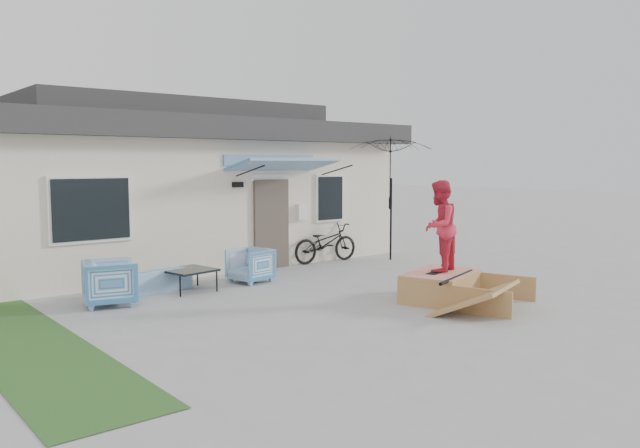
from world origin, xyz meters
TOP-DOWN VIEW (x-y plane):
  - ground at (0.00, 0.00)m, footprint 90.00×90.00m
  - grass_strip at (-5.20, 2.00)m, footprint 1.40×8.00m
  - house at (0.00, 7.99)m, footprint 10.80×8.49m
  - loveseat at (-2.36, 3.72)m, footprint 1.60×0.68m
  - armchair_left at (-3.39, 3.09)m, footprint 1.00×1.04m
  - armchair_right at (-0.34, 3.32)m, footprint 0.84×0.88m
  - coffee_table at (-1.74, 3.33)m, footprint 1.00×1.00m
  - bicycle at (2.58, 4.36)m, footprint 1.89×0.76m
  - patio_umbrella at (4.14, 3.62)m, footprint 2.42×2.30m
  - skate_ramp at (1.43, -0.29)m, footprint 2.06×2.38m
  - skateboard at (1.41, -0.25)m, footprint 0.78×0.40m
  - skater at (1.41, -0.25)m, footprint 0.97×0.86m

SIDE VIEW (x-z plane):
  - ground at x=0.00m, z-range 0.00..0.00m
  - grass_strip at x=-5.20m, z-range 0.00..0.01m
  - coffee_table at x=-1.74m, z-range 0.00..0.43m
  - skate_ramp at x=1.43m, z-range 0.00..0.50m
  - loveseat at x=-2.36m, z-range 0.00..0.60m
  - armchair_right at x=-0.34m, z-range 0.00..0.78m
  - armchair_left at x=-3.39m, z-range 0.00..0.89m
  - skateboard at x=1.41m, z-range 0.50..0.55m
  - bicycle at x=2.58m, z-range 0.00..1.19m
  - skater at x=1.41m, z-range 0.55..2.20m
  - patio_umbrella at x=4.14m, z-range 0.65..2.85m
  - house at x=0.00m, z-range -0.11..3.99m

